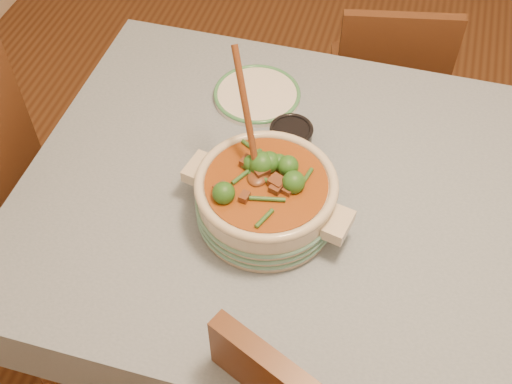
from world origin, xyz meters
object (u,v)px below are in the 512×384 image
Objects in this scene: stew_casserole at (266,195)px; white_plate at (257,95)px; condiment_bowl at (291,135)px; chair_far at (386,81)px; dining_table at (361,229)px.

stew_casserole reaches higher than white_plate.
condiment_bowl reaches higher than white_plate.
chair_far reaches higher than white_plate.
chair_far is (0.33, 0.53, -0.31)m from white_plate.
chair_far is at bearing 58.03° from white_plate.
white_plate is 0.20m from condiment_bowl.
condiment_bowl reaches higher than dining_table.
white_plate is (-0.35, 0.30, 0.10)m from dining_table.
chair_far is (0.20, 0.67, -0.34)m from condiment_bowl.
condiment_bowl is at bearing 89.80° from stew_casserole.
dining_table is at bearing -34.37° from condiment_bowl.
white_plate is 2.01× the size of condiment_bowl.
stew_casserole is at bearing -71.70° from white_plate.
condiment_bowl is (0.13, -0.15, 0.02)m from white_plate.
stew_casserole reaches higher than condiment_bowl.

